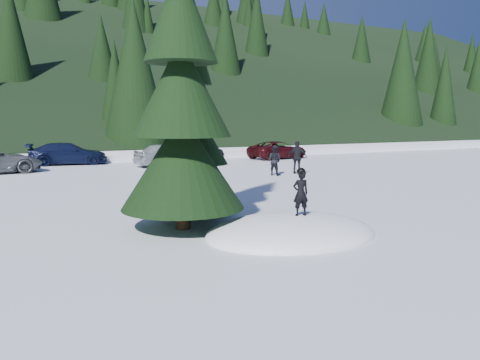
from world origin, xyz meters
name	(u,v)px	position (x,y,z in m)	size (l,w,h in m)	color
ground	(291,234)	(0.00, 0.00, 0.00)	(200.00, 200.00, 0.00)	white
snow_mound	(291,234)	(0.00, 0.00, 0.00)	(4.48, 3.52, 0.96)	white
forest_hillside	(54,41)	(0.00, 54.00, 12.50)	(200.00, 60.00, 25.00)	black
spruce_tall	(181,101)	(-2.20, 1.80, 3.32)	(3.20, 3.20, 8.60)	black
spruce_short	(198,145)	(-1.20, 3.20, 2.10)	(2.20, 2.20, 5.37)	black
child_skier	(301,193)	(0.21, -0.08, 1.04)	(0.41, 0.27, 1.13)	black
adult_0	(274,160)	(6.01, 10.85, 0.77)	(0.75, 0.59, 1.55)	black
adult_1	(297,157)	(7.44, 10.90, 0.87)	(1.02, 0.42, 1.74)	black
car_3	(68,154)	(-2.72, 21.64, 0.70)	(1.95, 4.80, 1.39)	black
car_4	(169,154)	(2.68, 17.89, 0.72)	(1.71, 4.24, 1.44)	#999CA2
car_5	(197,151)	(5.91, 21.36, 0.61)	(1.29, 3.70, 1.22)	black
car_6	(278,150)	(11.46, 19.47, 0.64)	(2.11, 4.58, 1.27)	#33090D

